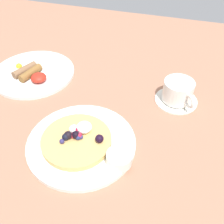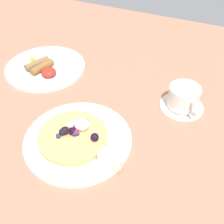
% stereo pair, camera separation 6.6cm
% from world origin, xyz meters
% --- Properties ---
extents(ground_plane, '(1.87, 1.48, 0.03)m').
position_xyz_m(ground_plane, '(0.00, 0.00, -0.01)').
color(ground_plane, '#A16F55').
extents(pancake_plate, '(0.26, 0.26, 0.01)m').
position_xyz_m(pancake_plate, '(-0.03, -0.06, 0.01)').
color(pancake_plate, white).
rests_on(pancake_plate, ground_plane).
extents(pancake_with_berries, '(0.17, 0.17, 0.04)m').
position_xyz_m(pancake_with_berries, '(-0.03, -0.06, 0.02)').
color(pancake_with_berries, tan).
rests_on(pancake_with_berries, pancake_plate).
extents(syrup_ramekin, '(0.06, 0.06, 0.03)m').
position_xyz_m(syrup_ramekin, '(0.08, -0.10, 0.03)').
color(syrup_ramekin, white).
rests_on(syrup_ramekin, pancake_plate).
extents(breakfast_plate, '(0.26, 0.26, 0.01)m').
position_xyz_m(breakfast_plate, '(-0.28, 0.17, 0.01)').
color(breakfast_plate, white).
rests_on(breakfast_plate, ground_plane).
extents(fried_breakfast, '(0.15, 0.10, 0.03)m').
position_xyz_m(fried_breakfast, '(-0.28, 0.15, 0.02)').
color(fried_breakfast, brown).
rests_on(fried_breakfast, breakfast_plate).
extents(coffee_saucer, '(0.12, 0.12, 0.01)m').
position_xyz_m(coffee_saucer, '(0.18, 0.17, 0.00)').
color(coffee_saucer, white).
rests_on(coffee_saucer, ground_plane).
extents(coffee_cup, '(0.09, 0.10, 0.06)m').
position_xyz_m(coffee_cup, '(0.18, 0.17, 0.04)').
color(coffee_cup, white).
rests_on(coffee_cup, coffee_saucer).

